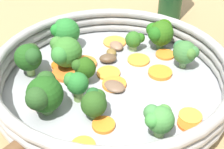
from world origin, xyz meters
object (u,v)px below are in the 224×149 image
at_px(skillet, 112,87).
at_px(broccoli_floret_6, 65,52).
at_px(carrot_slice_10, 104,125).
at_px(broccoli_floret_10, 185,52).
at_px(broccoli_floret_1, 159,118).
at_px(broccoli_floret_3, 44,94).
at_px(broccoli_floret_5, 84,68).
at_px(carrot_slice_0, 83,146).
at_px(broccoli_floret_8, 75,83).
at_px(mushroom_piece_1, 114,86).
at_px(carrot_slice_11, 139,60).
at_px(carrot_slice_12, 165,55).
at_px(carrot_slice_7, 83,64).
at_px(mushroom_piece_3, 108,58).
at_px(broccoli_floret_9, 160,32).
at_px(mushroom_piece_2, 111,53).
at_px(broccoli_floret_2, 65,31).
at_px(carrot_slice_3, 108,73).
at_px(carrot_slice_13, 67,73).
at_px(mushroom_piece_0, 116,46).
at_px(carrot_slice_6, 190,116).
at_px(carrot_slice_1, 115,42).
at_px(broccoli_floret_0, 94,102).
at_px(carrot_slice_2, 189,123).
at_px(carrot_slice_8, 114,84).
at_px(broccoli_floret_4, 135,40).
at_px(carrot_slice_5, 60,65).
at_px(broccoli_floret_7, 29,57).
at_px(carrot_slice_4, 41,101).
at_px(carrot_slice_9, 160,73).

height_order(skillet, broccoli_floret_6, broccoli_floret_6).
height_order(carrot_slice_10, broccoli_floret_10, broccoli_floret_10).
relative_size(broccoli_floret_1, broccoli_floret_3, 0.68).
bearing_deg(broccoli_floret_5, carrot_slice_0, -65.99).
height_order(carrot_slice_0, broccoli_floret_6, broccoli_floret_6).
relative_size(broccoli_floret_8, mushroom_piece_1, 1.31).
height_order(carrot_slice_11, carrot_slice_12, same).
distance_m(carrot_slice_7, broccoli_floret_6, 0.04).
bearing_deg(carrot_slice_10, broccoli_floret_6, 136.94).
bearing_deg(carrot_slice_12, mushroom_piece_3, -147.76).
distance_m(broccoli_floret_9, mushroom_piece_2, 0.09).
xyz_separation_m(carrot_slice_11, broccoli_floret_2, (-0.13, -0.00, 0.03)).
distance_m(carrot_slice_3, carrot_slice_13, 0.07).
bearing_deg(mushroom_piece_0, carrot_slice_0, -79.55).
xyz_separation_m(carrot_slice_6, carrot_slice_12, (-0.07, 0.14, -0.00)).
distance_m(carrot_slice_1, broccoli_floret_1, 0.23).
bearing_deg(mushroom_piece_2, carrot_slice_10, -72.15).
bearing_deg(carrot_slice_1, broccoli_floret_0, -77.16).
bearing_deg(carrot_slice_11, carrot_slice_2, -48.58).
distance_m(carrot_slice_8, broccoli_floret_5, 0.05).
xyz_separation_m(carrot_slice_11, broccoli_floret_6, (-0.10, -0.06, 0.03)).
bearing_deg(broccoli_floret_4, carrot_slice_0, -87.60).
distance_m(carrot_slice_2, carrot_slice_7, 0.20).
distance_m(carrot_slice_6, mushroom_piece_3, 0.17).
bearing_deg(broccoli_floret_10, carrot_slice_6, -74.85).
xyz_separation_m(carrot_slice_5, broccoli_floret_10, (0.18, 0.07, 0.03)).
bearing_deg(broccoli_floret_1, broccoli_floret_7, 166.13).
height_order(carrot_slice_1, carrot_slice_8, carrot_slice_8).
relative_size(carrot_slice_11, broccoli_floret_4, 1.07).
xyz_separation_m(broccoli_floret_4, broccoli_floret_6, (-0.08, -0.10, 0.01)).
distance_m(carrot_slice_10, carrot_slice_12, 0.19).
xyz_separation_m(carrot_slice_1, mushroom_piece_1, (0.05, -0.12, 0.00)).
bearing_deg(carrot_slice_0, carrot_slice_6, 40.72).
relative_size(carrot_slice_5, carrot_slice_7, 0.66).
xyz_separation_m(carrot_slice_1, carrot_slice_2, (0.16, -0.16, 0.00)).
relative_size(carrot_slice_4, broccoli_floret_1, 0.80).
bearing_deg(broccoli_floret_2, carrot_slice_8, -31.60).
xyz_separation_m(carrot_slice_3, broccoli_floret_3, (-0.04, -0.11, 0.03)).
bearing_deg(carrot_slice_10, carrot_slice_13, 139.34).
bearing_deg(broccoli_floret_1, broccoli_floret_6, 153.53).
xyz_separation_m(carrot_slice_10, broccoli_floret_6, (-0.10, 0.10, 0.03)).
xyz_separation_m(carrot_slice_13, broccoli_floret_9, (0.11, 0.13, 0.03)).
bearing_deg(broccoli_floret_1, carrot_slice_4, -179.44).
bearing_deg(carrot_slice_0, carrot_slice_7, 115.25).
bearing_deg(carrot_slice_4, mushroom_piece_1, 38.07).
height_order(carrot_slice_4, carrot_slice_13, same).
height_order(carrot_slice_0, mushroom_piece_1, mushroom_piece_1).
bearing_deg(carrot_slice_8, broccoli_floret_4, 91.33).
bearing_deg(skillet, broccoli_floret_9, 72.51).
distance_m(carrot_slice_6, carrot_slice_9, 0.10).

